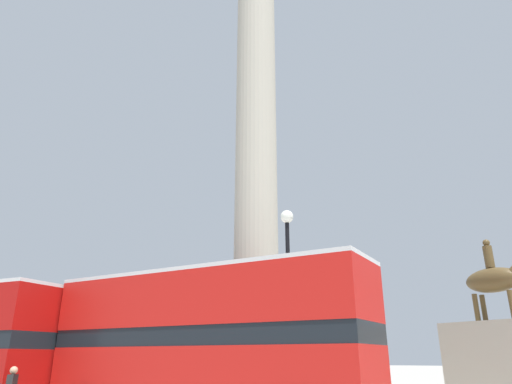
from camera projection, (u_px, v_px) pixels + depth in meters
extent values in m
cube|color=#ADA593|center=(256.00, 367.00, 18.40)|extent=(4.30, 4.30, 1.02)
cube|color=#ADA593|center=(256.00, 340.00, 18.74)|extent=(2.63, 2.63, 1.02)
cylinder|color=#ADA593|center=(256.00, 123.00, 22.18)|extent=(1.96, 1.96, 19.18)
cube|color=red|center=(202.00, 377.00, 13.49)|extent=(10.65, 3.38, 1.71)
cube|color=black|center=(204.00, 337.00, 13.87)|extent=(10.65, 3.33, 0.55)
cube|color=red|center=(205.00, 301.00, 14.24)|extent=(10.65, 3.38, 1.59)
cube|color=silver|center=(206.00, 274.00, 14.53)|extent=(10.65, 3.38, 0.12)
cube|color=#ADA593|center=(508.00, 366.00, 17.12)|extent=(4.58, 4.20, 3.19)
ellipsoid|color=brown|center=(493.00, 280.00, 18.21)|extent=(2.43, 1.97, 0.97)
cylinder|color=brown|center=(489.00, 257.00, 18.53)|extent=(0.36, 0.36, 0.90)
sphere|color=brown|center=(486.00, 243.00, 18.73)|extent=(0.28, 0.28, 0.28)
cylinder|color=brown|center=(512.00, 305.00, 17.15)|extent=(0.20, 0.20, 1.13)
cylinder|color=brown|center=(484.00, 309.00, 18.55)|extent=(0.20, 0.20, 1.13)
cylinder|color=brown|center=(476.00, 308.00, 18.27)|extent=(0.20, 0.20, 1.13)
cylinder|color=black|center=(289.00, 317.00, 14.49)|extent=(0.14, 0.14, 6.22)
sphere|color=white|center=(287.00, 217.00, 15.63)|extent=(0.45, 0.45, 0.45)
sphere|color=tan|center=(14.00, 370.00, 13.28)|extent=(0.22, 0.22, 0.22)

